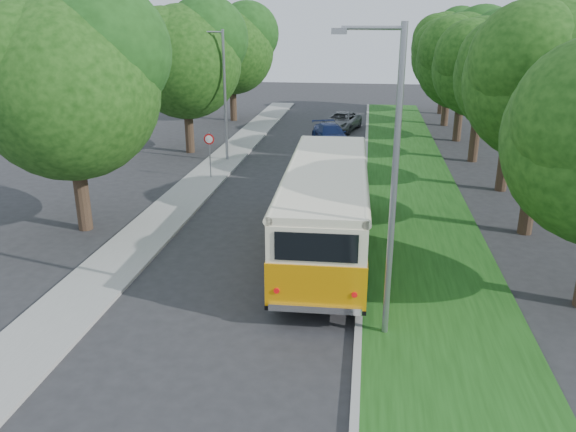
# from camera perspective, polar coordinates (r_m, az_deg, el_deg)

# --- Properties ---
(ground) EXTENTS (120.00, 120.00, 0.00)m
(ground) POSITION_cam_1_polar(r_m,az_deg,el_deg) (18.17, -4.18, -6.93)
(ground) COLOR #27272A
(ground) RESTS_ON ground
(curb) EXTENTS (0.20, 70.00, 0.15)m
(curb) POSITION_cam_1_polar(r_m,az_deg,el_deg) (22.36, 7.58, -1.65)
(curb) COLOR gray
(curb) RESTS_ON ground
(grass_verge) EXTENTS (4.50, 70.00, 0.13)m
(grass_verge) POSITION_cam_1_polar(r_m,az_deg,el_deg) (22.49, 13.58, -1.94)
(grass_verge) COLOR #184412
(grass_verge) RESTS_ON ground
(sidewalk) EXTENTS (2.20, 70.00, 0.12)m
(sidewalk) POSITION_cam_1_polar(r_m,az_deg,el_deg) (23.88, -12.99, -0.64)
(sidewalk) COLOR gray
(sidewalk) RESTS_ON ground
(treeline) EXTENTS (24.27, 41.91, 9.46)m
(treeline) POSITION_cam_1_polar(r_m,az_deg,el_deg) (33.95, 7.59, 15.67)
(treeline) COLOR #332319
(treeline) RESTS_ON ground
(lamppost_near) EXTENTS (1.71, 0.16, 8.00)m
(lamppost_near) POSITION_cam_1_polar(r_m,az_deg,el_deg) (13.90, 10.39, 3.75)
(lamppost_near) COLOR gray
(lamppost_near) RESTS_ON ground
(lamppost_far) EXTENTS (1.71, 0.16, 7.50)m
(lamppost_far) POSITION_cam_1_polar(r_m,az_deg,el_deg) (33.18, -6.61, 12.49)
(lamppost_far) COLOR gray
(lamppost_far) RESTS_ON ground
(warning_sign) EXTENTS (0.56, 0.10, 2.50)m
(warning_sign) POSITION_cam_1_polar(r_m,az_deg,el_deg) (29.70, -7.99, 6.91)
(warning_sign) COLOR gray
(warning_sign) RESTS_ON ground
(vintage_bus) EXTENTS (3.14, 11.10, 3.28)m
(vintage_bus) POSITION_cam_1_polar(r_m,az_deg,el_deg) (19.92, 3.87, 0.60)
(vintage_bus) COLOR orange
(vintage_bus) RESTS_ON ground
(car_silver) EXTENTS (1.98, 4.56, 1.53)m
(car_silver) POSITION_cam_1_polar(r_m,az_deg,el_deg) (26.90, 2.51, 3.69)
(car_silver) COLOR #B6B7BB
(car_silver) RESTS_ON ground
(car_white) EXTENTS (1.39, 3.75, 1.23)m
(car_white) POSITION_cam_1_polar(r_m,az_deg,el_deg) (29.58, 6.11, 4.75)
(car_white) COLOR white
(car_white) RESTS_ON ground
(car_blue) EXTENTS (3.21, 4.99, 1.35)m
(car_blue) POSITION_cam_1_polar(r_m,az_deg,el_deg) (38.27, 4.35, 8.25)
(car_blue) COLOR navy
(car_blue) RESTS_ON ground
(car_grey) EXTENTS (3.30, 5.28, 1.36)m
(car_grey) POSITION_cam_1_polar(r_m,az_deg,el_deg) (43.33, 5.39, 9.54)
(car_grey) COLOR slate
(car_grey) RESTS_ON ground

